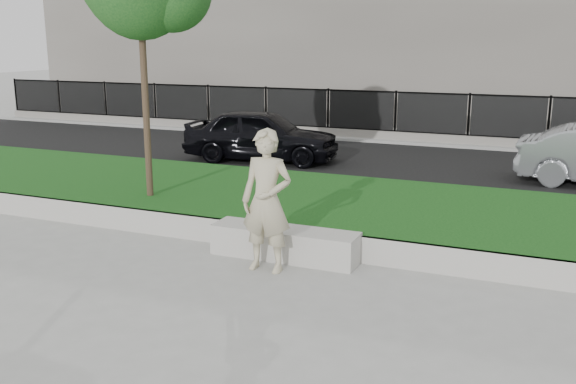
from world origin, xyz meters
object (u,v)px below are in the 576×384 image
at_px(stone_bench, 285,243).
at_px(car_dark, 262,135).
at_px(book, 261,224).
at_px(man, 267,201).

bearing_deg(stone_bench, car_dark, 117.77).
bearing_deg(book, car_dark, 83.85).
xyz_separation_m(man, book, (-0.37, 0.58, -0.53)).
relative_size(stone_bench, book, 11.43).
relative_size(stone_bench, car_dark, 0.55).
bearing_deg(man, book, 121.55).
height_order(man, car_dark, man).
relative_size(man, book, 10.29).
xyz_separation_m(stone_bench, book, (-0.40, 0.03, 0.24)).
xyz_separation_m(man, car_dark, (-3.50, 7.26, -0.27)).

